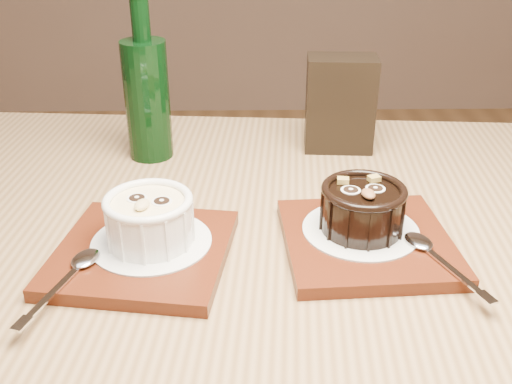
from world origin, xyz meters
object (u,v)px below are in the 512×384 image
at_px(tray_left, 143,253).
at_px(green_bottle, 147,95).
at_px(table, 285,308).
at_px(ramekin_white, 149,217).
at_px(ramekin_dark, 363,206).
at_px(tray_right, 367,242).
at_px(condiment_stand, 340,104).

xyz_separation_m(tray_left, green_bottle, (-0.03, 0.27, 0.09)).
bearing_deg(table, ramekin_white, -173.42).
height_order(tray_left, ramekin_dark, ramekin_dark).
xyz_separation_m(ramekin_white, ramekin_dark, (0.23, 0.02, -0.00)).
bearing_deg(table, tray_right, -5.37).
bearing_deg(condiment_stand, ramekin_white, -130.04).
bearing_deg(table, ramekin_dark, 2.48).
distance_m(ramekin_dark, condiment_stand, 0.27).
relative_size(ramekin_white, ramekin_dark, 1.01).
bearing_deg(green_bottle, table, -53.36).
relative_size(table, tray_right, 6.99).
distance_m(table, condiment_stand, 0.33).
xyz_separation_m(table, ramekin_dark, (0.08, 0.00, 0.14)).
height_order(ramekin_white, tray_right, ramekin_white).
xyz_separation_m(table, tray_right, (0.09, -0.01, 0.10)).
xyz_separation_m(table, condiment_stand, (0.09, 0.27, 0.16)).
relative_size(table, green_bottle, 5.28).
relative_size(ramekin_dark, condiment_stand, 0.67).
bearing_deg(tray_right, green_bottle, 136.71).
xyz_separation_m(tray_left, ramekin_white, (0.01, 0.01, 0.04)).
distance_m(ramekin_white, tray_right, 0.24).
height_order(tray_right, green_bottle, green_bottle).
bearing_deg(condiment_stand, tray_right, -91.32).
distance_m(tray_left, tray_right, 0.25).
bearing_deg(green_bottle, ramekin_white, -82.21).
height_order(tray_left, tray_right, same).
bearing_deg(table, tray_left, -170.69).
xyz_separation_m(tray_right, ramekin_dark, (-0.01, 0.01, 0.04)).
bearing_deg(tray_left, table, 9.31).
distance_m(ramekin_white, green_bottle, 0.27).
xyz_separation_m(table, tray_left, (-0.16, -0.03, 0.10)).
height_order(table, green_bottle, green_bottle).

